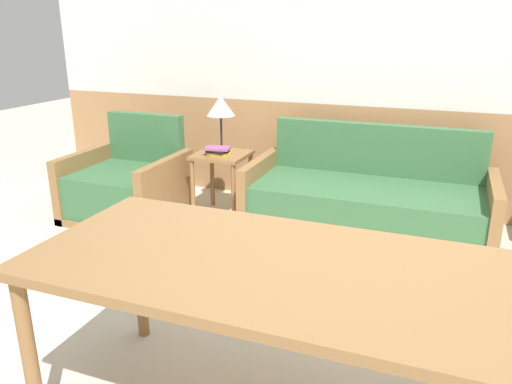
# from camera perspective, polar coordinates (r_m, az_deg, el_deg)

# --- Properties ---
(wall_back) EXTENTS (7.20, 0.06, 2.70)m
(wall_back) POSITION_cam_1_polar(r_m,az_deg,el_deg) (4.49, 17.48, 14.32)
(wall_back) COLOR #AD7A4C
(wall_back) RESTS_ON ground_plane
(couch) EXTENTS (1.91, 0.85, 0.84)m
(couch) POSITION_cam_1_polar(r_m,az_deg,el_deg) (4.12, 12.52, -1.30)
(couch) COLOR olive
(couch) RESTS_ON ground_plane
(armchair) EXTENTS (0.90, 0.83, 0.86)m
(armchair) POSITION_cam_1_polar(r_m,az_deg,el_deg) (4.53, -14.48, 0.47)
(armchair) COLOR olive
(armchair) RESTS_ON ground_plane
(side_table) EXTENTS (0.45, 0.45, 0.56)m
(side_table) POSITION_cam_1_polar(r_m,az_deg,el_deg) (4.37, -3.92, 2.95)
(side_table) COLOR olive
(side_table) RESTS_ON ground_plane
(table_lamp) EXTENTS (0.24, 0.24, 0.48)m
(table_lamp) POSITION_cam_1_polar(r_m,az_deg,el_deg) (4.35, -4.05, 9.59)
(table_lamp) COLOR #262628
(table_lamp) RESTS_ON side_table
(book_stack) EXTENTS (0.23, 0.18, 0.07)m
(book_stack) POSITION_cam_1_polar(r_m,az_deg,el_deg) (4.27, -4.38, 4.71)
(book_stack) COLOR gold
(book_stack) RESTS_ON side_table
(dining_table) EXTENTS (2.06, 0.88, 0.78)m
(dining_table) POSITION_cam_1_polar(r_m,az_deg,el_deg) (1.89, 4.64, -10.26)
(dining_table) COLOR olive
(dining_table) RESTS_ON ground_plane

